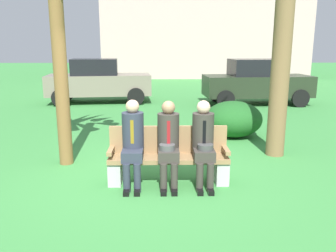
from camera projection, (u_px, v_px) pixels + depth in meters
ground_plane at (152, 176)px, 5.89m from camera, size 80.00×80.00×0.00m
park_bench at (168, 157)px, 5.57m from camera, size 1.90×0.44×0.90m
seated_man_left at (133, 139)px, 5.37m from camera, size 0.34×0.72×1.35m
seated_man_middle at (168, 140)px, 5.38m from camera, size 0.34×0.72×1.34m
seated_man_right at (204, 139)px, 5.39m from camera, size 0.34×0.72×1.34m
shrub_near_bench at (233, 119)px, 8.38m from camera, size 1.39×1.27×0.87m
parked_car_near at (99, 81)px, 13.36m from camera, size 4.04×2.05×1.68m
parked_car_far at (256, 82)px, 12.96m from camera, size 3.99×1.91×1.68m
building_backdrop at (203, 10)px, 24.90m from camera, size 14.54×6.41×9.25m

